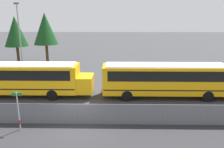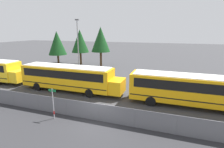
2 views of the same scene
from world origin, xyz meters
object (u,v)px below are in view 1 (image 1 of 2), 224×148
at_px(street_sign, 18,110).
at_px(tree_2, 16,32).
at_px(school_bus_1, 20,77).
at_px(light_pole, 20,37).
at_px(school_bus_2, 168,78).
at_px(tree_1, 45,29).

distance_m(street_sign, tree_2, 24.79).
xyz_separation_m(school_bus_1, street_sign, (2.68, -6.55, -0.46)).
relative_size(light_pole, tree_2, 1.20).
distance_m(school_bus_1, street_sign, 7.09).
bearing_deg(school_bus_2, street_sign, -150.28).
distance_m(school_bus_2, tree_1, 22.45).
bearing_deg(tree_2, school_bus_2, -36.97).
height_order(light_pole, tree_2, light_pole).
relative_size(school_bus_2, light_pole, 1.45).
height_order(school_bus_1, street_sign, school_bus_1).
distance_m(light_pole, tree_2, 9.18).
relative_size(street_sign, tree_1, 0.33).
bearing_deg(tree_1, school_bus_2, -43.39).
bearing_deg(tree_2, street_sign, -66.22).
distance_m(light_pole, tree_1, 7.48).
relative_size(school_bus_2, tree_1, 1.63).
bearing_deg(tree_1, street_sign, -77.60).
bearing_deg(street_sign, school_bus_1, 112.27).
bearing_deg(light_pole, tree_2, 117.30).
xyz_separation_m(school_bus_1, school_bus_2, (14.01, -0.09, 0.00)).
bearing_deg(school_bus_2, tree_1, 136.61).
bearing_deg(school_bus_1, tree_1, 97.84).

